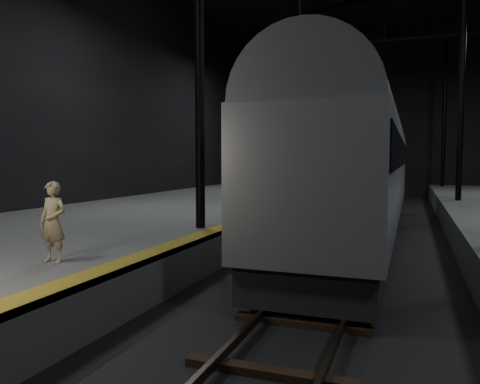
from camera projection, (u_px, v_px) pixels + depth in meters
The scene contains 6 objects.
ground at pixel (355, 246), 15.63m from camera, with size 44.00×44.00×0.00m, color black.
platform_left at pixel (158, 221), 18.17m from camera, with size 9.00×43.80×1.00m, color #555552.
tactile_strip at pixel (262, 213), 16.68m from camera, with size 0.50×43.80×0.01m, color olive.
track at pixel (355, 244), 15.62m from camera, with size 2.40×43.00×0.24m.
train at pixel (360, 160), 16.69m from camera, with size 2.89×19.25×5.15m.
woman at pixel (53, 222), 8.65m from camera, with size 0.55×0.36×1.51m, color tan.
Camera 1 is at (1.72, -15.84, 2.92)m, focal length 35.00 mm.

